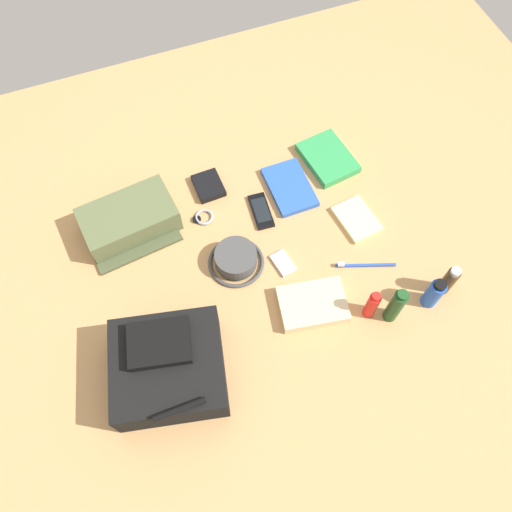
% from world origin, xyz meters
% --- Properties ---
extents(ground_plane, '(2.64, 2.02, 0.02)m').
position_xyz_m(ground_plane, '(0.00, 0.00, -0.01)').
color(ground_plane, tan).
rests_on(ground_plane, ground).
extents(backpack, '(0.35, 0.34, 0.16)m').
position_xyz_m(backpack, '(0.35, 0.25, 0.07)').
color(backpack, black).
rests_on(backpack, ground_plane).
extents(toiletry_pouch, '(0.31, 0.24, 0.10)m').
position_xyz_m(toiletry_pouch, '(0.33, -0.26, 0.05)').
color(toiletry_pouch, '#56603D').
rests_on(toiletry_pouch, ground_plane).
extents(bucket_hat, '(0.18, 0.18, 0.06)m').
position_xyz_m(bucket_hat, '(0.06, -0.02, 0.03)').
color(bucket_hat, '#434343').
rests_on(bucket_hat, ground_plane).
extents(cologne_bottle, '(0.04, 0.04, 0.13)m').
position_xyz_m(cologne_bottle, '(-0.50, 0.29, 0.06)').
color(cologne_bottle, '#473319').
rests_on(cologne_bottle, ground_plane).
extents(deodorant_spray, '(0.05, 0.05, 0.13)m').
position_xyz_m(deodorant_spray, '(-0.44, 0.31, 0.06)').
color(deodorant_spray, blue).
rests_on(deodorant_spray, ground_plane).
extents(shampoo_bottle, '(0.04, 0.04, 0.17)m').
position_xyz_m(shampoo_bottle, '(-0.31, 0.31, 0.08)').
color(shampoo_bottle, '#19471E').
rests_on(shampoo_bottle, ground_plane).
extents(sunscreen_spray, '(0.03, 0.03, 0.13)m').
position_xyz_m(sunscreen_spray, '(-0.25, 0.28, 0.06)').
color(sunscreen_spray, red).
rests_on(sunscreen_spray, ground_plane).
extents(paperback_novel, '(0.17, 0.22, 0.03)m').
position_xyz_m(paperback_novel, '(-0.38, -0.28, 0.01)').
color(paperback_novel, '#2D934C').
rests_on(paperback_novel, ground_plane).
extents(travel_guidebook, '(0.13, 0.20, 0.02)m').
position_xyz_m(travel_guidebook, '(-0.21, -0.22, 0.01)').
color(travel_guidebook, blue).
rests_on(travel_guidebook, ground_plane).
extents(cell_phone, '(0.07, 0.14, 0.01)m').
position_xyz_m(cell_phone, '(-0.08, -0.17, 0.01)').
color(cell_phone, black).
rests_on(cell_phone, ground_plane).
extents(media_player, '(0.07, 0.09, 0.01)m').
position_xyz_m(media_player, '(-0.08, 0.04, 0.01)').
color(media_player, '#B7B7BC').
rests_on(media_player, ground_plane).
extents(wristwatch, '(0.07, 0.06, 0.01)m').
position_xyz_m(wristwatch, '(0.11, -0.21, 0.01)').
color(wristwatch, '#99999E').
rests_on(wristwatch, ground_plane).
extents(toothbrush, '(0.18, 0.07, 0.02)m').
position_xyz_m(toothbrush, '(-0.31, 0.13, 0.01)').
color(toothbrush, blue).
rests_on(toothbrush, ground_plane).
extents(wallet, '(0.09, 0.11, 0.02)m').
position_xyz_m(wallet, '(0.05, -0.32, 0.01)').
color(wallet, black).
rests_on(wallet, ground_plane).
extents(notepad, '(0.13, 0.16, 0.02)m').
position_xyz_m(notepad, '(-0.36, -0.02, 0.01)').
color(notepad, beige).
rests_on(notepad, ground_plane).
extents(folded_towel, '(0.22, 0.17, 0.04)m').
position_xyz_m(folded_towel, '(-0.10, 0.20, 0.02)').
color(folded_towel, beige).
rests_on(folded_towel, ground_plane).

